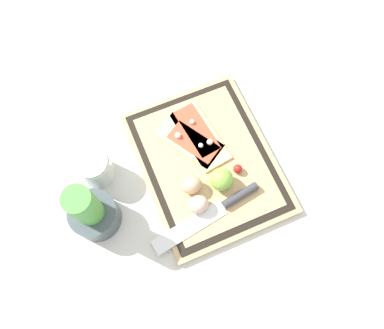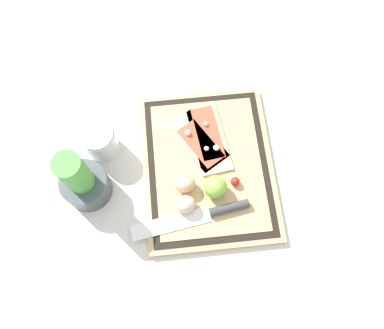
{
  "view_description": "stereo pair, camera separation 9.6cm",
  "coord_description": "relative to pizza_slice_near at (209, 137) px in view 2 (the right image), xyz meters",
  "views": [
    {
      "loc": [
        -0.3,
        0.17,
        0.94
      ],
      "look_at": [
        0.0,
        0.04,
        0.04
      ],
      "focal_mm": 35.0,
      "sensor_mm": 36.0,
      "label": 1
    },
    {
      "loc": [
        -0.32,
        0.08,
        0.94
      ],
      "look_at": [
        0.0,
        0.04,
        0.04
      ],
      "focal_mm": 35.0,
      "sensor_mm": 36.0,
      "label": 2
    }
  ],
  "objects": [
    {
      "name": "sauce_jar",
      "position": [
        0.01,
        0.28,
        0.01
      ],
      "size": [
        0.09,
        0.09,
        0.09
      ],
      "color": "silver",
      "rests_on": "ground_plane"
    },
    {
      "name": "pizza_slice_near",
      "position": [
        0.0,
        0.0,
        0.0
      ],
      "size": [
        0.21,
        0.11,
        0.02
      ],
      "color": "#DBBC7F",
      "rests_on": "cutting_board"
    },
    {
      "name": "cherry_tomato_red",
      "position": [
        -0.13,
        -0.05,
        0.01
      ],
      "size": [
        0.02,
        0.02,
        0.02
      ],
      "primitive_type": "sphere",
      "color": "red",
      "rests_on": "cutting_board"
    },
    {
      "name": "pizza_slice_far",
      "position": [
        -0.01,
        0.03,
        0.0
      ],
      "size": [
        0.19,
        0.16,
        0.02
      ],
      "color": "#DBBC7F",
      "rests_on": "cutting_board"
    },
    {
      "name": "herb_pot",
      "position": [
        -0.11,
        0.32,
        0.05
      ],
      "size": [
        0.12,
        0.12,
        0.21
      ],
      "color": "#3D474C",
      "rests_on": "ground_plane"
    },
    {
      "name": "knife",
      "position": [
        -0.2,
        0.02,
        0.0
      ],
      "size": [
        0.08,
        0.3,
        0.02
      ],
      "color": "silver",
      "rests_on": "cutting_board"
    },
    {
      "name": "egg_pink",
      "position": [
        -0.18,
        0.08,
        0.02
      ],
      "size": [
        0.04,
        0.05,
        0.04
      ],
      "primitive_type": "ellipsoid",
      "color": "beige",
      "rests_on": "cutting_board"
    },
    {
      "name": "cutting_board",
      "position": [
        -0.08,
        0.01,
        -0.02
      ],
      "size": [
        0.43,
        0.34,
        0.02
      ],
      "color": "tan",
      "rests_on": "ground_plane"
    },
    {
      "name": "egg_brown",
      "position": [
        -0.13,
        0.08,
        0.02
      ],
      "size": [
        0.04,
        0.05,
        0.04
      ],
      "primitive_type": "ellipsoid",
      "color": "tan",
      "rests_on": "cutting_board"
    },
    {
      "name": "ground_plane",
      "position": [
        -0.08,
        0.01,
        -0.03
      ],
      "size": [
        6.0,
        6.0,
        0.0
      ],
      "primitive_type": "plane",
      "color": "silver"
    },
    {
      "name": "lime",
      "position": [
        -0.14,
        0.0,
        0.02
      ],
      "size": [
        0.06,
        0.06,
        0.06
      ],
      "primitive_type": "sphere",
      "color": "#7FB742",
      "rests_on": "cutting_board"
    }
  ]
}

